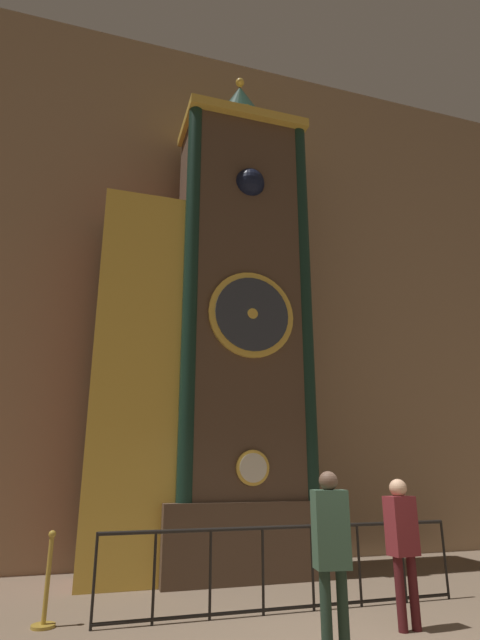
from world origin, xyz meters
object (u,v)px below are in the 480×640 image
(clock_tower, at_px, (215,331))
(stanchion_post, at_px, (46,595))
(visitor_near, at_px, (331,545))
(visitor_far, at_px, (402,537))

(clock_tower, bearing_deg, stanchion_post, -140.64)
(clock_tower, height_order, stanchion_post, clock_tower)
(clock_tower, bearing_deg, visitor_near, -88.08)
(stanchion_post, bearing_deg, visitor_near, -38.33)
(clock_tower, height_order, visitor_near, clock_tower)
(visitor_near, distance_m, stanchion_post, 3.52)
(clock_tower, xyz_separation_m, visitor_near, (0.14, -4.24, -3.30))
(clock_tower, distance_m, visitor_far, 5.06)
(visitor_far, bearing_deg, stanchion_post, 153.98)
(visitor_far, bearing_deg, visitor_near, -157.56)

